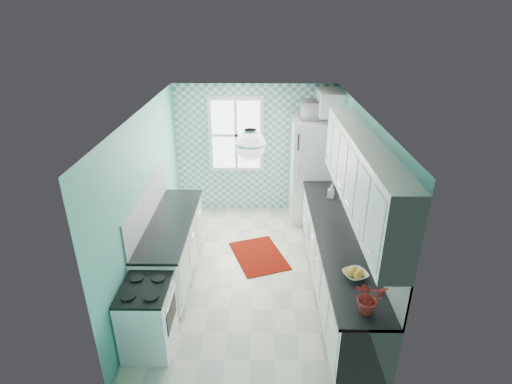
{
  "coord_description": "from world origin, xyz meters",
  "views": [
    {
      "loc": [
        0.11,
        -5.11,
        3.73
      ],
      "look_at": [
        0.05,
        0.25,
        1.25
      ],
      "focal_mm": 28.0,
      "sensor_mm": 36.0,
      "label": 1
    }
  ],
  "objects_px": {
    "fridge": "(314,170)",
    "stove": "(148,316)",
    "microwave": "(318,110)",
    "potted_plant": "(369,298)",
    "fruit_bowl": "(355,275)",
    "sink": "(329,202)",
    "ceiling_light": "(250,145)"
  },
  "relations": [
    {
      "from": "fridge",
      "to": "stove",
      "type": "height_order",
      "value": "fridge"
    },
    {
      "from": "sink",
      "to": "potted_plant",
      "type": "relative_size",
      "value": 1.55
    },
    {
      "from": "stove",
      "to": "potted_plant",
      "type": "bearing_deg",
      "value": -8.49
    },
    {
      "from": "fruit_bowl",
      "to": "sink",
      "type": "bearing_deg",
      "value": 89.89
    },
    {
      "from": "ceiling_light",
      "to": "sink",
      "type": "distance_m",
      "value": 2.3
    },
    {
      "from": "ceiling_light",
      "to": "fruit_bowl",
      "type": "distance_m",
      "value": 1.9
    },
    {
      "from": "fridge",
      "to": "potted_plant",
      "type": "bearing_deg",
      "value": -90.69
    },
    {
      "from": "fridge",
      "to": "ceiling_light",
      "type": "bearing_deg",
      "value": -114.96
    },
    {
      "from": "potted_plant",
      "to": "microwave",
      "type": "relative_size",
      "value": 0.59
    },
    {
      "from": "potted_plant",
      "to": "microwave",
      "type": "height_order",
      "value": "microwave"
    },
    {
      "from": "fruit_bowl",
      "to": "potted_plant",
      "type": "bearing_deg",
      "value": -90.0
    },
    {
      "from": "sink",
      "to": "potted_plant",
      "type": "distance_m",
      "value": 2.53
    },
    {
      "from": "stove",
      "to": "sink",
      "type": "bearing_deg",
      "value": 43.01
    },
    {
      "from": "fridge",
      "to": "potted_plant",
      "type": "height_order",
      "value": "fridge"
    },
    {
      "from": "ceiling_light",
      "to": "fridge",
      "type": "relative_size",
      "value": 0.18
    },
    {
      "from": "ceiling_light",
      "to": "sink",
      "type": "bearing_deg",
      "value": 49.03
    },
    {
      "from": "fruit_bowl",
      "to": "potted_plant",
      "type": "height_order",
      "value": "potted_plant"
    },
    {
      "from": "stove",
      "to": "fruit_bowl",
      "type": "distance_m",
      "value": 2.46
    },
    {
      "from": "microwave",
      "to": "potted_plant",
      "type": "bearing_deg",
      "value": 91.3
    },
    {
      "from": "microwave",
      "to": "fruit_bowl",
      "type": "bearing_deg",
      "value": 91.54
    },
    {
      "from": "sink",
      "to": "microwave",
      "type": "height_order",
      "value": "microwave"
    },
    {
      "from": "fruit_bowl",
      "to": "microwave",
      "type": "xyz_separation_m",
      "value": [
        -0.09,
        3.21,
        1.14
      ]
    },
    {
      "from": "microwave",
      "to": "sink",
      "type": "bearing_deg",
      "value": 94.26
    },
    {
      "from": "stove",
      "to": "fridge",
      "type": "bearing_deg",
      "value": 57.36
    },
    {
      "from": "ceiling_light",
      "to": "microwave",
      "type": "xyz_separation_m",
      "value": [
        1.11,
        2.63,
        -0.21
      ]
    },
    {
      "from": "fridge",
      "to": "sink",
      "type": "bearing_deg",
      "value": -87.72
    },
    {
      "from": "ceiling_light",
      "to": "stove",
      "type": "height_order",
      "value": "ceiling_light"
    },
    {
      "from": "stove",
      "to": "microwave",
      "type": "distance_m",
      "value": 4.37
    },
    {
      "from": "ceiling_light",
      "to": "microwave",
      "type": "relative_size",
      "value": 0.6
    },
    {
      "from": "fruit_bowl",
      "to": "microwave",
      "type": "height_order",
      "value": "microwave"
    },
    {
      "from": "sink",
      "to": "fruit_bowl",
      "type": "distance_m",
      "value": 1.97
    },
    {
      "from": "fridge",
      "to": "fruit_bowl",
      "type": "height_order",
      "value": "fridge"
    }
  ]
}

